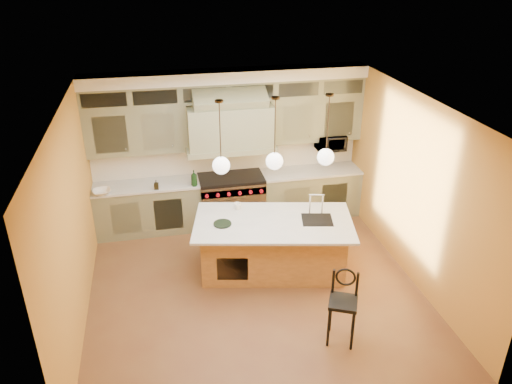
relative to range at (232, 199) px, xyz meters
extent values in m
plane|color=brown|center=(0.00, -2.14, -0.49)|extent=(5.00, 5.00, 0.00)
plane|color=white|center=(0.00, -2.14, 2.41)|extent=(5.00, 5.00, 0.00)
plane|color=#C08734|center=(0.00, 0.36, 0.96)|extent=(5.00, 0.00, 5.00)
plane|color=#C08734|center=(0.00, -4.64, 0.96)|extent=(5.00, 0.00, 5.00)
plane|color=#C08734|center=(-2.50, -2.14, 0.96)|extent=(0.00, 5.00, 5.00)
plane|color=#C08734|center=(2.50, -2.14, 0.96)|extent=(0.00, 5.00, 5.00)
cube|color=gray|center=(-1.55, 0.03, -0.04)|extent=(1.90, 0.65, 0.90)
cube|color=gray|center=(1.55, 0.03, -0.04)|extent=(1.90, 0.65, 0.90)
cube|color=silver|center=(-1.55, 0.03, 0.43)|extent=(1.90, 0.68, 0.04)
cube|color=silver|center=(1.55, 0.03, 0.43)|extent=(1.90, 0.68, 0.04)
cube|color=silver|center=(0.00, 0.34, 0.73)|extent=(5.00, 0.04, 0.56)
cube|color=gray|center=(-1.62, 0.18, 1.44)|extent=(1.75, 0.35, 0.85)
cube|color=gray|center=(1.62, 0.18, 1.44)|extent=(1.75, 0.35, 0.85)
cube|color=gray|center=(0.00, 0.01, 1.46)|extent=(1.50, 0.70, 0.75)
cube|color=#787A59|center=(0.00, 0.01, 1.06)|extent=(1.60, 0.76, 0.10)
cube|color=#333833|center=(0.00, 0.18, 2.04)|extent=(5.00, 0.35, 0.35)
cube|color=white|center=(0.00, 0.16, 2.31)|extent=(5.00, 0.47, 0.20)
cube|color=silver|center=(0.00, 0.01, -0.04)|extent=(1.20, 0.70, 0.90)
cube|color=black|center=(0.00, 0.01, 0.44)|extent=(1.20, 0.70, 0.06)
cube|color=silver|center=(0.00, -0.31, 0.29)|extent=(1.20, 0.06, 0.14)
cube|color=olive|center=(0.40, -1.69, -0.05)|extent=(2.40, 1.50, 0.88)
cube|color=silver|center=(0.39, -1.74, 0.41)|extent=(2.69, 1.79, 0.04)
cube|color=black|center=(1.07, -1.84, 0.41)|extent=(0.55, 0.51, 0.05)
cylinder|color=black|center=(0.69, -3.58, -0.18)|extent=(0.04, 0.04, 0.60)
cylinder|color=black|center=(0.98, -3.71, -0.18)|extent=(0.04, 0.04, 0.60)
cylinder|color=black|center=(0.82, -3.30, -0.18)|extent=(0.04, 0.04, 0.60)
cylinder|color=black|center=(1.11, -3.42, -0.18)|extent=(0.04, 0.04, 0.60)
cube|color=black|center=(0.90, -3.50, 0.14)|extent=(0.48, 0.48, 0.05)
torus|color=black|center=(0.96, -3.36, 0.43)|extent=(0.26, 0.14, 0.27)
imported|color=black|center=(1.95, 0.11, 0.96)|extent=(0.54, 0.37, 0.30)
imported|color=black|center=(-0.70, -0.22, 0.60)|extent=(0.12, 0.12, 0.30)
imported|color=black|center=(-1.37, -0.22, 0.54)|extent=(0.09, 0.09, 0.17)
imported|color=white|center=(-2.30, -0.22, 0.49)|extent=(0.36, 0.36, 0.08)
imported|color=white|center=(-0.09, -1.21, 0.49)|extent=(0.13, 0.13, 0.10)
cylinder|color=#2D2319|center=(-0.40, -1.69, 2.39)|extent=(0.12, 0.12, 0.03)
cylinder|color=#2D2319|center=(-0.40, -1.69, 1.95)|extent=(0.02, 0.02, 0.93)
sphere|color=white|center=(-0.40, -1.69, 1.43)|extent=(0.26, 0.26, 0.26)
cylinder|color=#2D2319|center=(0.40, -1.69, 2.39)|extent=(0.12, 0.12, 0.03)
cylinder|color=#2D2319|center=(0.40, -1.69, 1.95)|extent=(0.02, 0.02, 0.93)
sphere|color=white|center=(0.40, -1.69, 1.43)|extent=(0.26, 0.26, 0.26)
cylinder|color=#2D2319|center=(1.20, -1.69, 2.39)|extent=(0.12, 0.12, 0.03)
cylinder|color=#2D2319|center=(1.20, -1.69, 1.95)|extent=(0.02, 0.02, 0.93)
sphere|color=white|center=(1.20, -1.69, 1.43)|extent=(0.26, 0.26, 0.26)
camera|label=1|loc=(-1.28, -8.36, 4.27)|focal=35.00mm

